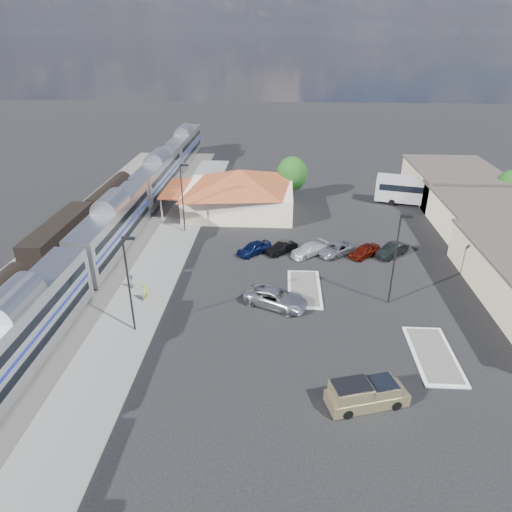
# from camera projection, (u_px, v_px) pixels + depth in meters

# --- Properties ---
(ground) EXTENTS (280.00, 280.00, 0.00)m
(ground) POSITION_uv_depth(u_px,v_px,m) (264.00, 299.00, 44.58)
(ground) COLOR black
(ground) RESTS_ON ground
(railbed) EXTENTS (16.00, 100.00, 0.12)m
(railbed) POSITION_uv_depth(u_px,v_px,m) (86.00, 256.00, 52.81)
(railbed) COLOR #4C4944
(railbed) RESTS_ON ground
(platform) EXTENTS (5.50, 92.00, 0.18)m
(platform) POSITION_uv_depth(u_px,v_px,m) (158.00, 266.00, 50.54)
(platform) COLOR gray
(platform) RESTS_ON ground
(passenger_train) EXTENTS (3.00, 104.00, 5.55)m
(passenger_train) POSITION_uv_depth(u_px,v_px,m) (114.00, 228.00, 53.21)
(passenger_train) COLOR silver
(passenger_train) RESTS_ON ground
(freight_cars) EXTENTS (2.80, 46.00, 4.00)m
(freight_cars) POSITION_uv_depth(u_px,v_px,m) (61.00, 238.00, 52.83)
(freight_cars) COLOR black
(freight_cars) RESTS_ON ground
(station_depot) EXTENTS (18.35, 12.24, 6.20)m
(station_depot) POSITION_uv_depth(u_px,v_px,m) (239.00, 191.00, 64.93)
(station_depot) COLOR beige
(station_depot) RESTS_ON ground
(buildings_east) EXTENTS (14.40, 51.40, 4.80)m
(buildings_east) POSITION_uv_depth(u_px,v_px,m) (501.00, 227.00, 54.92)
(buildings_east) COLOR #C6B28C
(buildings_east) RESTS_ON ground
(traffic_island_south) EXTENTS (3.30, 7.50, 0.21)m
(traffic_island_south) POSITION_uv_depth(u_px,v_px,m) (304.00, 289.00, 46.12)
(traffic_island_south) COLOR silver
(traffic_island_south) RESTS_ON ground
(traffic_island_north) EXTENTS (3.30, 7.50, 0.21)m
(traffic_island_north) POSITION_uv_depth(u_px,v_px,m) (434.00, 355.00, 36.64)
(traffic_island_north) COLOR silver
(traffic_island_north) RESTS_ON ground
(lamp_plat_s) EXTENTS (1.08, 0.25, 9.00)m
(lamp_plat_s) POSITION_uv_depth(u_px,v_px,m) (129.00, 277.00, 37.41)
(lamp_plat_s) COLOR black
(lamp_plat_s) RESTS_ON ground
(lamp_plat_n) EXTENTS (1.08, 0.25, 9.00)m
(lamp_plat_n) POSITION_uv_depth(u_px,v_px,m) (183.00, 193.00, 57.12)
(lamp_plat_n) COLOR black
(lamp_plat_n) RESTS_ON ground
(lamp_lot) EXTENTS (1.08, 0.25, 9.00)m
(lamp_lot) POSITION_uv_depth(u_px,v_px,m) (397.00, 253.00, 41.60)
(lamp_lot) COLOR black
(lamp_lot) RESTS_ON ground
(tree_east_c) EXTENTS (4.41, 4.41, 6.21)m
(tree_east_c) POSITION_uv_depth(u_px,v_px,m) (512.00, 187.00, 64.45)
(tree_east_c) COLOR #382314
(tree_east_c) RESTS_ON ground
(tree_depot) EXTENTS (4.71, 4.71, 6.63)m
(tree_depot) POSITION_uv_depth(u_px,v_px,m) (292.00, 174.00, 69.52)
(tree_depot) COLOR #382314
(tree_depot) RESTS_ON ground
(pickup_truck) EXTENTS (5.93, 3.52, 1.93)m
(pickup_truck) POSITION_uv_depth(u_px,v_px,m) (367.00, 394.00, 31.55)
(pickup_truck) COLOR tan
(pickup_truck) RESTS_ON ground
(suv) EXTENTS (6.65, 4.99, 1.68)m
(suv) POSITION_uv_depth(u_px,v_px,m) (276.00, 298.00, 43.06)
(suv) COLOR #AFB2B7
(suv) RESTS_ON ground
(coach_bus) EXTENTS (13.14, 5.90, 4.12)m
(coach_bus) POSITION_uv_depth(u_px,v_px,m) (421.00, 190.00, 67.53)
(coach_bus) COLOR silver
(coach_bus) RESTS_ON ground
(person_a) EXTENTS (0.64, 0.77, 1.80)m
(person_a) POSITION_uv_depth(u_px,v_px,m) (145.00, 292.00, 43.55)
(person_a) COLOR #BBCE40
(person_a) RESTS_ON platform
(person_b) EXTENTS (0.79, 0.91, 1.60)m
(person_b) POSITION_uv_depth(u_px,v_px,m) (131.00, 282.00, 45.63)
(person_b) COLOR silver
(person_b) RESTS_ON platform
(parked_car_a) EXTENTS (4.43, 4.24, 1.49)m
(parked_car_a) POSITION_uv_depth(u_px,v_px,m) (254.00, 248.00, 53.32)
(parked_car_a) COLOR #0E1946
(parked_car_a) RESTS_ON ground
(parked_car_b) EXTENTS (3.94, 3.66, 1.32)m
(parked_car_b) POSITION_uv_depth(u_px,v_px,m) (281.00, 248.00, 53.46)
(parked_car_b) COLOR black
(parked_car_b) RESTS_ON ground
(parked_car_c) EXTENTS (4.93, 4.49, 1.38)m
(parked_car_c) POSITION_uv_depth(u_px,v_px,m) (309.00, 250.00, 53.01)
(parked_car_c) COLOR white
(parked_car_c) RESTS_ON ground
(parked_car_d) EXTENTS (4.95, 4.82, 1.32)m
(parked_car_d) POSITION_uv_depth(u_px,v_px,m) (336.00, 249.00, 53.13)
(parked_car_d) COLOR #96989F
(parked_car_d) RESTS_ON ground
(parked_car_e) EXTENTS (4.29, 4.08, 1.44)m
(parked_car_e) POSITION_uv_depth(u_px,v_px,m) (365.00, 251.00, 52.67)
(parked_car_e) COLOR maroon
(parked_car_e) RESTS_ON ground
(parked_car_f) EXTENTS (4.34, 4.21, 1.48)m
(parked_car_f) POSITION_uv_depth(u_px,v_px,m) (392.00, 250.00, 52.76)
(parked_car_f) COLOR black
(parked_car_f) RESTS_ON ground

